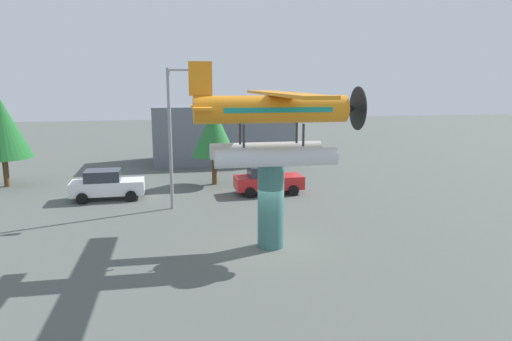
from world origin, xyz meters
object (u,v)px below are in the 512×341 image
floatplane_monument (274,121)px  tree_west (1,127)px  car_near_white (107,185)px  streetlight_primary (174,128)px  storefront_building (221,133)px  tree_east (214,132)px  car_mid_red (268,180)px  display_pedestal (271,205)px

floatplane_monument → tree_west: bearing=136.4°
car_near_white → streetlight_primary: (3.93, -2.90, 3.54)m
streetlight_primary → storefront_building: streetlight_primary is taller
car_near_white → tree_east: (6.74, 2.77, 2.70)m
car_mid_red → streetlight_primary: streetlight_primary is taller
display_pedestal → car_mid_red: size_ratio=0.86×
streetlight_primary → tree_west: streetlight_primary is taller
car_near_white → tree_west: size_ratio=0.70×
car_mid_red → tree_east: tree_east is taller
car_near_white → streetlight_primary: size_ratio=0.55×
display_pedestal → car_mid_red: bearing=77.5°
storefront_building → tree_east: (-1.75, -9.40, 1.14)m
storefront_building → tree_east: bearing=-100.5°
car_near_white → car_mid_red: size_ratio=1.00×
tree_west → display_pedestal: bearing=-45.5°
floatplane_monument → tree_east: size_ratio=1.99×
streetlight_primary → tree_west: 13.35m
display_pedestal → floatplane_monument: bearing=-1.6°
car_near_white → tree_east: 7.77m
display_pedestal → tree_west: tree_west is taller
tree_west → tree_east: 13.81m
floatplane_monument → streetlight_primary: (-3.80, 6.94, -0.87)m
tree_west → floatplane_monument: bearing=-45.2°
car_mid_red → storefront_building: bearing=95.3°
car_mid_red → storefront_building: storefront_building is taller
floatplane_monument → streetlight_primary: size_ratio=1.38×
floatplane_monument → car_mid_red: size_ratio=2.48×
display_pedestal → streetlight_primary: (-3.67, 6.94, 2.61)m
floatplane_monument → streetlight_primary: floatplane_monument is taller
streetlight_primary → tree_west: bearing=144.2°
display_pedestal → tree_west: 20.79m
display_pedestal → storefront_building: size_ratio=0.31×
car_mid_red → tree_east: 5.20m
display_pedestal → tree_east: (-0.87, 12.60, 1.77)m
car_mid_red → tree_west: size_ratio=0.70×
car_near_white → tree_west: tree_west is taller
car_near_white → tree_west: 9.00m
display_pedestal → tree_east: 12.76m
streetlight_primary → tree_east: streetlight_primary is taller
car_near_white → car_mid_red: same height
car_near_white → storefront_building: size_ratio=0.36×
car_mid_red → storefront_building: 12.88m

